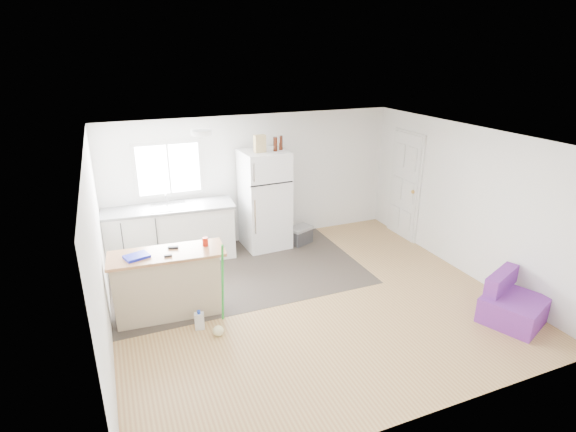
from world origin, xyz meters
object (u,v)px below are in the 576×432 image
object	(u,v)px
refrigerator	(265,200)
purple_seat	(511,305)
peninsula	(168,284)
cooler	(300,235)
bottle_left	(275,144)
red_cup	(205,242)
blue_tray	(137,256)
mop	(219,318)
kitchen_cabinets	(171,233)
cleaner_jug	(199,321)
bottle_right	(281,143)
cardboard_box	(260,144)

from	to	relation	value
refrigerator	purple_seat	size ratio (longest dim) A/B	1.86
peninsula	refrigerator	bearing A→B (deg)	44.33
cooler	bottle_left	world-z (taller)	bottle_left
red_cup	blue_tray	distance (m)	0.92
mop	red_cup	bearing A→B (deg)	91.97
kitchen_cabinets	peninsula	size ratio (longest dim) A/B	1.43
peninsula	red_cup	distance (m)	0.77
refrigerator	bottle_left	size ratio (longest dim) A/B	7.25
cleaner_jug	blue_tray	xyz separation A→B (m)	(-0.66, 0.50, 0.84)
bottle_right	red_cup	bearing A→B (deg)	-136.88
cleaner_jug	kitchen_cabinets	bearing A→B (deg)	101.77
peninsula	bottle_right	world-z (taller)	bottle_right
cardboard_box	refrigerator	bearing A→B (deg)	39.92
cleaner_jug	bottle_right	xyz separation A→B (m)	(2.03, 2.20, 1.82)
cleaner_jug	bottle_right	bearing A→B (deg)	59.31
purple_seat	cardboard_box	world-z (taller)	cardboard_box
kitchen_cabinets	cleaner_jug	world-z (taller)	kitchen_cabinets
red_cup	purple_seat	bearing A→B (deg)	-27.46
red_cup	bottle_right	size ratio (longest dim) A/B	0.48
kitchen_cabinets	red_cup	size ratio (longest dim) A/B	18.71
peninsula	cardboard_box	world-z (taller)	cardboard_box
kitchen_cabinets	refrigerator	size ratio (longest dim) A/B	1.24
cooler	bottle_left	bearing A→B (deg)	149.83
peninsula	cleaner_jug	distance (m)	0.70
cooler	purple_seat	bearing A→B (deg)	-87.44
refrigerator	cleaner_jug	bearing A→B (deg)	-130.65
refrigerator	purple_seat	xyz separation A→B (m)	(2.26, -3.63, -0.68)
blue_tray	refrigerator	bearing A→B (deg)	36.05
refrigerator	cleaner_jug	size ratio (longest dim) A/B	6.62
cleaner_jug	blue_tray	distance (m)	1.18
mop	cooler	bearing A→B (deg)	50.83
purple_seat	refrigerator	bearing A→B (deg)	99.33
kitchen_cabinets	purple_seat	bearing A→B (deg)	-38.17
red_cup	cleaner_jug	bearing A→B (deg)	-115.18
peninsula	mop	distance (m)	0.93
cooler	purple_seat	size ratio (longest dim) A/B	0.53
cooler	bottle_right	world-z (taller)	bottle_right
peninsula	cardboard_box	size ratio (longest dim) A/B	5.22
peninsula	bottle_left	world-z (taller)	bottle_left
cleaner_jug	purple_seat	bearing A→B (deg)	-7.35
kitchen_cabinets	red_cup	distance (m)	1.83
blue_tray	cardboard_box	world-z (taller)	cardboard_box
red_cup	bottle_right	bearing A→B (deg)	43.12
cleaner_jug	cardboard_box	xyz separation A→B (m)	(1.62, 2.15, 1.84)
blue_tray	bottle_right	bearing A→B (deg)	32.32
purple_seat	bottle_right	xyz separation A→B (m)	(-1.95, 3.60, 1.71)
bottle_right	blue_tray	bearing A→B (deg)	-147.68
kitchen_cabinets	cleaner_jug	size ratio (longest dim) A/B	8.20
kitchen_cabinets	bottle_left	size ratio (longest dim) A/B	8.98
red_cup	bottle_right	world-z (taller)	bottle_right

